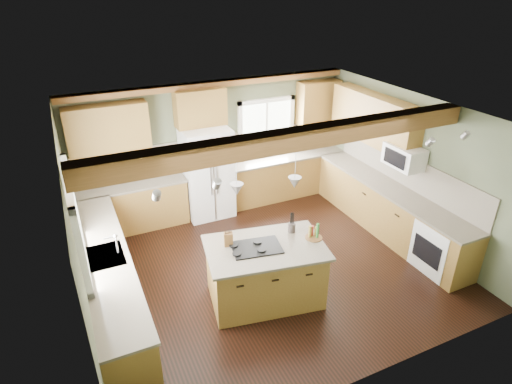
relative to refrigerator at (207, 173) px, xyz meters
name	(u,v)px	position (x,y,z in m)	size (l,w,h in m)	color
floor	(268,266)	(0.30, -2.12, -0.90)	(5.60, 5.60, 0.00)	black
ceiling	(271,115)	(0.30, -2.12, 1.70)	(5.60, 5.60, 0.00)	silver
wall_back	(214,145)	(0.30, 0.38, 0.40)	(5.60, 5.60, 0.00)	#475039
wall_left	(77,239)	(-2.50, -2.12, 0.40)	(5.00, 5.00, 0.00)	#475039
wall_right	(409,166)	(3.10, -2.12, 0.40)	(5.00, 5.00, 0.00)	#475039
ceiling_beam	(294,139)	(0.30, -2.80, 1.57)	(5.55, 0.26, 0.26)	brown
soffit_trim	(213,84)	(0.30, 0.28, 1.64)	(5.55, 0.20, 0.10)	brown
backsplash_back	(215,149)	(0.30, 0.36, 0.31)	(5.58, 0.03, 0.58)	brown
backsplash_right	(406,170)	(3.08, -2.07, 0.31)	(0.03, 3.70, 0.58)	brown
base_cab_back_left	(132,207)	(-1.49, 0.08, -0.46)	(2.02, 0.60, 0.88)	brown
counter_back_left	(129,185)	(-1.49, 0.08, 0.00)	(2.06, 0.64, 0.04)	#463E33
base_cab_back_right	(285,176)	(1.79, 0.08, -0.46)	(2.62, 0.60, 0.88)	brown
counter_back_right	(286,157)	(1.79, 0.08, 0.00)	(2.66, 0.64, 0.04)	#463E33
base_cab_left	(110,283)	(-2.20, -2.07, -0.46)	(0.60, 3.70, 0.88)	brown
counter_left	(105,257)	(-2.20, -2.07, 0.00)	(0.64, 3.74, 0.04)	#463E33
base_cab_right	(388,211)	(2.80, -2.07, -0.46)	(0.60, 3.70, 0.88)	brown
counter_right	(391,188)	(2.80, -2.07, 0.00)	(0.64, 3.74, 0.04)	#463E33
upper_cab_back_left	(108,130)	(-1.69, 0.21, 1.05)	(1.40, 0.35, 0.90)	brown
upper_cab_over_fridge	(200,108)	(0.00, 0.21, 1.25)	(0.96, 0.35, 0.70)	brown
upper_cab_right	(374,119)	(2.92, -1.22, 1.05)	(0.35, 2.20, 0.90)	brown
upper_cab_back_corner	(318,102)	(2.60, 0.21, 1.05)	(0.90, 0.35, 0.90)	brown
window_left	(74,221)	(-2.48, -2.07, 0.65)	(0.04, 1.60, 1.05)	white
window_back	(266,126)	(1.45, 0.36, 0.65)	(1.10, 0.04, 1.00)	white
sink	(105,257)	(-2.20, -2.07, 0.01)	(0.50, 0.65, 0.03)	#262628
faucet	(117,245)	(-2.02, -2.07, 0.15)	(0.02, 0.02, 0.28)	#B2B2B7
dishwasher	(127,348)	(-2.19, -3.37, -0.47)	(0.60, 0.60, 0.84)	white
oven	(441,247)	(2.79, -3.37, -0.47)	(0.60, 0.72, 0.84)	white
microwave	(404,156)	(2.88, -2.17, 0.65)	(0.40, 0.70, 0.38)	white
pendant_left	(237,189)	(-0.49, -2.73, 0.98)	(0.18, 0.18, 0.16)	#B2B2B7
pendant_right	(295,183)	(0.29, -2.87, 0.98)	(0.18, 0.18, 0.16)	#B2B2B7
refrigerator	(207,173)	(0.00, 0.00, 0.00)	(0.90, 0.74, 1.80)	white
island	(265,274)	(-0.10, -2.80, -0.46)	(1.59, 0.97, 0.88)	brown
island_top	(265,248)	(-0.10, -2.80, 0.00)	(1.69, 1.08, 0.04)	#463E33
cooktop	(256,247)	(-0.23, -2.78, 0.03)	(0.69, 0.46, 0.02)	black
knife_block	(228,239)	(-0.56, -2.55, 0.12)	(0.12, 0.09, 0.21)	brown
utensil_crock	(292,227)	(0.43, -2.61, 0.09)	(0.11, 0.11, 0.15)	#413A34
bottle_tray	(314,231)	(0.64, -2.90, 0.14)	(0.25, 0.25, 0.23)	brown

